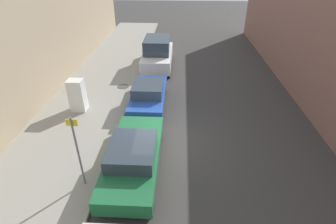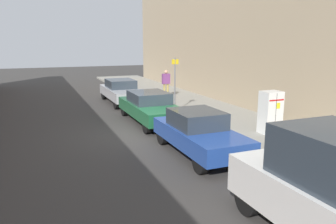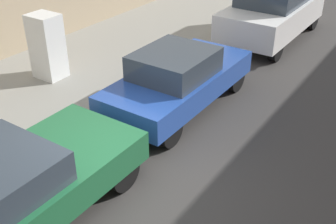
# 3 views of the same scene
# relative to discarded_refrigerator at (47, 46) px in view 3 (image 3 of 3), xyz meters

# --- Properties ---
(ground_plane) EXTENTS (80.00, 80.00, 0.00)m
(ground_plane) POSITION_rel_discarded_refrigerator_xyz_m (4.50, -2.30, -0.99)
(ground_plane) COLOR #383533
(discarded_refrigerator) EXTENTS (0.74, 0.63, 1.66)m
(discarded_refrigerator) POSITION_rel_discarded_refrigerator_xyz_m (0.00, 0.00, 0.00)
(discarded_refrigerator) COLOR white
(discarded_refrigerator) RESTS_ON sidewalk_slab
(manhole_cover) EXTENTS (0.70, 0.70, 0.02)m
(manhole_cover) POSITION_rel_discarded_refrigerator_xyz_m (1.69, 2.80, -0.82)
(manhole_cover) COLOR #47443F
(manhole_cover) RESTS_ON sidewalk_slab
(parked_hatchback_blue) EXTENTS (1.72, 4.15, 1.44)m
(parked_hatchback_blue) POSITION_rel_discarded_refrigerator_xyz_m (3.50, 0.72, -0.25)
(parked_hatchback_blue) COLOR #23479E
(parked_hatchback_blue) RESTS_ON ground
(parked_van_white) EXTENTS (1.96, 4.62, 2.15)m
(parked_van_white) POSITION_rel_discarded_refrigerator_xyz_m (3.50, 6.36, 0.07)
(parked_van_white) COLOR silver
(parked_van_white) RESTS_ON ground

